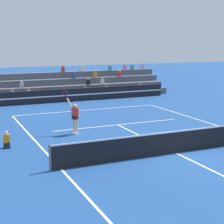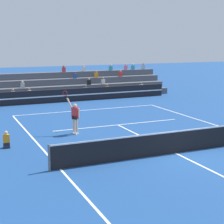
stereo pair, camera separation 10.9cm
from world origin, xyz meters
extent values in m
plane|color=navy|center=(0.00, 0.00, 0.00)|extent=(120.00, 120.00, 0.00)
cube|color=white|center=(0.00, 11.90, 0.00)|extent=(11.00, 0.10, 0.01)
cube|color=white|center=(-5.50, 0.00, 0.00)|extent=(0.10, 23.80, 0.01)
cube|color=white|center=(0.00, 6.43, 0.00)|extent=(8.25, 0.10, 0.01)
cube|color=white|center=(0.00, 0.00, 0.00)|extent=(0.10, 12.85, 0.01)
cylinder|color=slate|center=(-5.95, 0.00, 0.55)|extent=(0.10, 0.10, 1.10)
cube|color=black|center=(0.00, 0.00, 0.50)|extent=(11.90, 0.02, 1.00)
cube|color=white|center=(0.00, 0.00, 1.03)|extent=(11.90, 0.04, 0.06)
cube|color=black|center=(0.00, 16.27, 0.55)|extent=(18.00, 0.24, 1.10)
cube|color=white|center=(0.00, 16.14, 0.55)|extent=(18.00, 0.02, 0.10)
cube|color=#4C515B|center=(0.00, 17.55, 0.28)|extent=(20.40, 0.95, 0.55)
cube|color=#B2B2B7|center=(-4.56, 17.38, 0.77)|extent=(0.32, 0.22, 0.44)
sphere|color=#9E7051|center=(-4.56, 17.38, 1.09)|extent=(0.18, 0.18, 0.18)
cube|color=orange|center=(3.91, 17.38, 0.77)|extent=(0.32, 0.22, 0.44)
sphere|color=brown|center=(3.91, 17.38, 1.09)|extent=(0.18, 0.18, 0.18)
cube|color=teal|center=(1.78, 17.38, 0.77)|extent=(0.32, 0.22, 0.44)
sphere|color=brown|center=(1.78, 17.38, 1.09)|extent=(0.18, 0.18, 0.18)
cube|color=silver|center=(-3.23, 17.38, 0.77)|extent=(0.32, 0.22, 0.44)
sphere|color=brown|center=(-3.23, 17.38, 1.09)|extent=(0.18, 0.18, 0.18)
cube|color=silver|center=(7.47, 17.38, 0.77)|extent=(0.32, 0.22, 0.44)
sphere|color=brown|center=(7.47, 17.38, 1.09)|extent=(0.18, 0.18, 0.18)
cube|color=#4C515B|center=(0.00, 18.50, 0.55)|extent=(20.40, 0.95, 1.10)
cube|color=#B2B2B7|center=(-3.59, 18.33, 1.32)|extent=(0.32, 0.22, 0.44)
sphere|color=beige|center=(-3.59, 18.33, 1.64)|extent=(0.18, 0.18, 0.18)
cube|color=black|center=(2.50, 18.33, 1.32)|extent=(0.32, 0.22, 0.44)
sphere|color=tan|center=(2.50, 18.33, 1.64)|extent=(0.18, 0.18, 0.18)
cube|color=silver|center=(3.92, 18.33, 1.32)|extent=(0.32, 0.22, 0.44)
sphere|color=#9E7051|center=(3.92, 18.33, 1.64)|extent=(0.18, 0.18, 0.18)
cube|color=#4C515B|center=(0.00, 19.45, 0.83)|extent=(20.40, 0.95, 1.65)
cube|color=orange|center=(3.59, 19.28, 1.87)|extent=(0.32, 0.22, 0.44)
sphere|color=#9E7051|center=(3.59, 19.28, 2.19)|extent=(0.18, 0.18, 0.18)
cube|color=red|center=(6.17, 19.28, 1.87)|extent=(0.32, 0.22, 0.44)
sphere|color=tan|center=(6.17, 19.28, 2.19)|extent=(0.18, 0.18, 0.18)
cube|color=#2D4CA5|center=(1.46, 19.28, 1.87)|extent=(0.32, 0.22, 0.44)
sphere|color=brown|center=(1.46, 19.28, 2.19)|extent=(0.18, 0.18, 0.18)
cube|color=#4C515B|center=(0.00, 20.40, 1.10)|extent=(20.40, 0.95, 2.20)
cube|color=#B2B2B7|center=(9.20, 20.23, 2.42)|extent=(0.32, 0.22, 0.44)
sphere|color=#9E7051|center=(9.20, 20.23, 2.74)|extent=(0.18, 0.18, 0.18)
cube|color=pink|center=(7.18, 20.23, 2.42)|extent=(0.32, 0.22, 0.44)
sphere|color=tan|center=(7.18, 20.23, 2.74)|extent=(0.18, 0.18, 0.18)
cube|color=silver|center=(2.66, 20.23, 2.42)|extent=(0.32, 0.22, 0.44)
sphere|color=beige|center=(2.66, 20.23, 2.74)|extent=(0.18, 0.18, 0.18)
cube|color=teal|center=(7.98, 20.23, 2.42)|extent=(0.32, 0.22, 0.44)
sphere|color=beige|center=(7.98, 20.23, 2.74)|extent=(0.18, 0.18, 0.18)
cube|color=red|center=(0.67, 20.23, 2.42)|extent=(0.32, 0.22, 0.44)
sphere|color=brown|center=(0.67, 20.23, 2.74)|extent=(0.18, 0.18, 0.18)
cube|color=teal|center=(5.52, 20.23, 2.42)|extent=(0.32, 0.22, 0.44)
sphere|color=beige|center=(5.52, 20.23, 2.74)|extent=(0.18, 0.18, 0.18)
cube|color=black|center=(-7.04, 4.04, 0.06)|extent=(0.28, 0.36, 0.12)
cube|color=black|center=(-7.04, 4.04, 0.18)|extent=(0.28, 0.24, 0.18)
cube|color=orange|center=(-7.04, 4.04, 0.47)|extent=(0.30, 0.18, 0.40)
sphere|color=beige|center=(-7.04, 4.04, 0.76)|extent=(0.17, 0.17, 0.17)
cylinder|color=beige|center=(-3.06, 5.24, 0.45)|extent=(0.14, 0.14, 0.90)
cylinder|color=beige|center=(-3.14, 5.46, 0.45)|extent=(0.14, 0.14, 0.90)
cube|color=black|center=(-3.11, 5.33, 0.94)|extent=(0.36, 0.37, 0.20)
cube|color=red|center=(-3.11, 5.33, 1.24)|extent=(0.39, 0.40, 0.56)
sphere|color=beige|center=(-3.11, 5.33, 1.60)|extent=(0.22, 0.22, 0.22)
cube|color=white|center=(-3.09, 5.21, 0.04)|extent=(0.28, 0.26, 0.09)
cube|color=white|center=(-3.17, 5.43, 0.04)|extent=(0.28, 0.26, 0.09)
cylinder|color=beige|center=(-2.95, 5.15, 1.18)|extent=(0.09, 0.09, 0.56)
cylinder|color=beige|center=(-3.34, 5.60, 1.73)|extent=(0.30, 0.33, 0.57)
cylinder|color=black|center=(-3.46, 5.74, 2.08)|extent=(0.11, 0.12, 0.21)
torus|color=#B21E1E|center=(-3.51, 5.80, 2.24)|extent=(0.29, 0.33, 0.42)
sphere|color=#C6DB33|center=(-3.99, 6.06, 0.03)|extent=(0.07, 0.07, 0.07)
camera|label=1|loc=(-9.49, -14.04, 5.14)|focal=60.00mm
camera|label=2|loc=(-9.39, -14.09, 5.14)|focal=60.00mm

